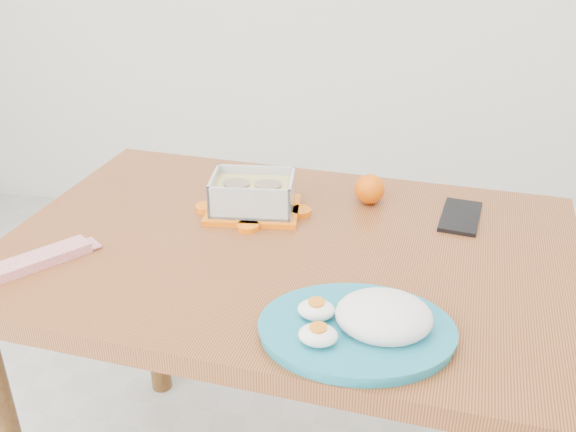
% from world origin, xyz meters
% --- Properties ---
extents(dining_table, '(1.17, 0.85, 0.75)m').
position_xyz_m(dining_table, '(-0.03, 0.20, 0.64)').
color(dining_table, '#9D552C').
rests_on(dining_table, ground).
extents(food_container, '(0.20, 0.16, 0.08)m').
position_xyz_m(food_container, '(-0.12, 0.32, 0.79)').
color(food_container, orange).
rests_on(food_container, dining_table).
extents(orange_fruit, '(0.07, 0.07, 0.07)m').
position_xyz_m(orange_fruit, '(0.12, 0.41, 0.78)').
color(orange_fruit, '#FF6F05').
rests_on(orange_fruit, dining_table).
extents(rice_plate, '(0.32, 0.32, 0.08)m').
position_xyz_m(rice_plate, '(0.14, -0.06, 0.78)').
color(rice_plate, teal).
rests_on(rice_plate, dining_table).
extents(candy_bar, '(0.16, 0.18, 0.02)m').
position_xyz_m(candy_bar, '(-0.46, 0.05, 0.76)').
color(candy_bar, red).
rests_on(candy_bar, dining_table).
extents(smartphone, '(0.10, 0.16, 0.01)m').
position_xyz_m(smartphone, '(0.31, 0.37, 0.75)').
color(smartphone, black).
rests_on(smartphone, dining_table).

